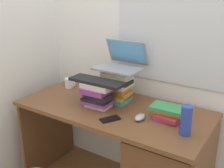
% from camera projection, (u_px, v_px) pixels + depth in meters
% --- Properties ---
extents(wall_back, '(6.00, 0.06, 2.60)m').
position_uv_depth(wall_back, '(139.00, 29.00, 2.18)').
color(wall_back, white).
rests_on(wall_back, ground).
extents(wall_left, '(0.05, 6.00, 2.60)m').
position_uv_depth(wall_left, '(25.00, 27.00, 2.34)').
color(wall_left, silver).
rests_on(wall_left, ground).
extents(desk, '(1.44, 0.68, 0.77)m').
position_uv_depth(desk, '(154.00, 165.00, 1.97)').
color(desk, brown).
rests_on(desk, ground).
extents(book_stack_tall, '(0.24, 0.21, 0.25)m').
position_uv_depth(book_stack_tall, '(116.00, 86.00, 2.14)').
color(book_stack_tall, teal).
rests_on(book_stack_tall, desk).
extents(book_stack_keyboard_riser, '(0.24, 0.19, 0.19)m').
position_uv_depth(book_stack_keyboard_riser, '(97.00, 95.00, 2.02)').
color(book_stack_keyboard_riser, beige).
rests_on(book_stack_keyboard_riser, desk).
extents(book_stack_side, '(0.24, 0.19, 0.09)m').
position_uv_depth(book_stack_side, '(169.00, 113.00, 1.85)').
color(book_stack_side, '#8C338C').
rests_on(book_stack_side, desk).
extents(laptop, '(0.35, 0.30, 0.21)m').
position_uv_depth(laptop, '(121.00, 62.00, 2.13)').
color(laptop, gray).
rests_on(laptop, book_stack_tall).
extents(keyboard, '(0.42, 0.14, 0.02)m').
position_uv_depth(keyboard, '(97.00, 81.00, 1.99)').
color(keyboard, black).
rests_on(keyboard, book_stack_keyboard_riser).
extents(computer_mouse, '(0.06, 0.10, 0.04)m').
position_uv_depth(computer_mouse, '(140.00, 117.00, 1.86)').
color(computer_mouse, '#A5A8AD').
rests_on(computer_mouse, desk).
extents(mug, '(0.11, 0.07, 0.09)m').
position_uv_depth(mug, '(69.00, 83.00, 2.44)').
color(mug, white).
rests_on(mug, desk).
extents(water_bottle, '(0.07, 0.07, 0.19)m').
position_uv_depth(water_bottle, '(186.00, 121.00, 1.65)').
color(water_bottle, '#263FA5').
rests_on(water_bottle, desk).
extents(cell_phone, '(0.12, 0.15, 0.01)m').
position_uv_depth(cell_phone, '(110.00, 119.00, 1.86)').
color(cell_phone, black).
rests_on(cell_phone, desk).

